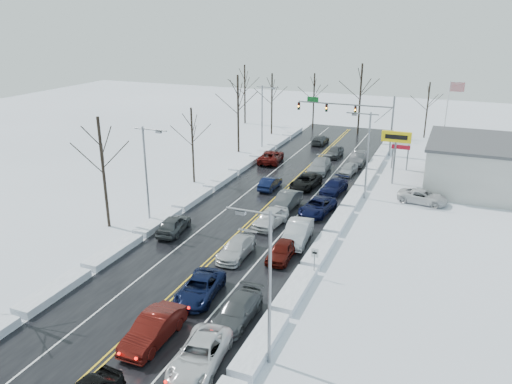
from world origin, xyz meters
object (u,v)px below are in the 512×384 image
at_px(tires_plus_sign, 396,140).
at_px(oncoming_car_0, 270,189).
at_px(traffic_signal_mast, 355,113).
at_px(flagpole, 448,113).

relative_size(tires_plus_sign, oncoming_car_0, 1.46).
relative_size(traffic_signal_mast, flagpole, 1.33).
bearing_deg(flagpole, tires_plus_sign, -108.44).
height_order(traffic_signal_mast, tires_plus_sign, traffic_signal_mast).
bearing_deg(traffic_signal_mast, flagpole, 9.73).
bearing_deg(oncoming_car_0, flagpole, -128.33).
height_order(traffic_signal_mast, flagpole, flagpole).
xyz_separation_m(traffic_signal_mast, tires_plus_sign, (7.05, -12.00, -0.49)).
relative_size(tires_plus_sign, flagpole, 0.60).
bearing_deg(tires_plus_sign, flagpole, 71.56).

